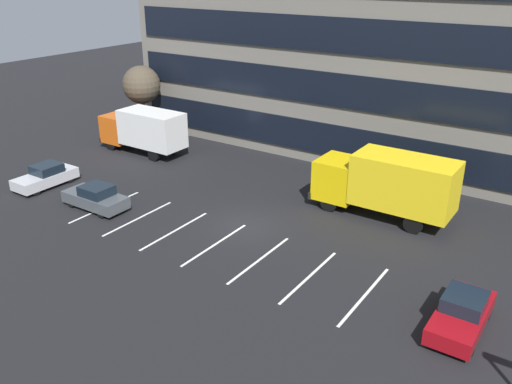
# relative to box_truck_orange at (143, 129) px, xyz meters

# --- Properties ---
(ground_plane) EXTENTS (120.00, 120.00, 0.00)m
(ground_plane) POSITION_rel_box_truck_orange_xyz_m (13.65, -5.93, -1.90)
(ground_plane) COLOR black
(office_building) EXTENTS (37.04, 13.63, 18.00)m
(office_building) POSITION_rel_box_truck_orange_xyz_m (13.65, 12.02, 7.10)
(office_building) COLOR slate
(office_building) RESTS_ON ground_plane
(lot_markings) EXTENTS (16.94, 5.40, 0.01)m
(lot_markings) POSITION_rel_box_truck_orange_xyz_m (13.65, -8.66, -1.90)
(lot_markings) COLOR silver
(lot_markings) RESTS_ON ground_plane
(box_truck_orange) EXTENTS (7.29, 2.41, 3.38)m
(box_truck_orange) POSITION_rel_box_truck_orange_xyz_m (0.00, 0.00, 0.00)
(box_truck_orange) COLOR #D85914
(box_truck_orange) RESTS_ON ground_plane
(box_truck_yellow_all) EXTENTS (8.11, 2.68, 3.76)m
(box_truck_yellow_all) POSITION_rel_box_truck_orange_xyz_m (19.61, -0.47, 0.21)
(box_truck_yellow_all) COLOR yellow
(box_truck_yellow_all) RESTS_ON ground_plane
(sedan_charcoal) EXTENTS (4.14, 1.73, 1.48)m
(sedan_charcoal) POSITION_rel_box_truck_orange_xyz_m (4.98, -9.06, -1.20)
(sedan_charcoal) COLOR #474C51
(sedan_charcoal) RESTS_ON ground_plane
(sedan_maroon) EXTENTS (1.76, 4.21, 1.51)m
(sedan_maroon) POSITION_rel_box_truck_orange_xyz_m (26.14, -8.68, -1.19)
(sedan_maroon) COLOR maroon
(sedan_maroon) RESTS_ON ground_plane
(sedan_silver) EXTENTS (1.71, 4.09, 1.46)m
(sedan_silver) POSITION_rel_box_truck_orange_xyz_m (-0.47, -8.56, -1.21)
(sedan_silver) COLOR silver
(sedan_silver) RESTS_ON ground_plane
(bare_tree) EXTENTS (3.12, 3.12, 5.85)m
(bare_tree) POSITION_rel_box_truck_orange_xyz_m (-3.35, 3.40, 2.37)
(bare_tree) COLOR #473323
(bare_tree) RESTS_ON ground_plane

